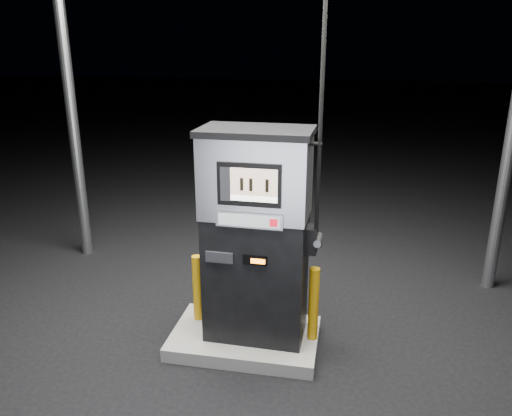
# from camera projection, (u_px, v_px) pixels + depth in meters

# --- Properties ---
(ground) EXTENTS (80.00, 80.00, 0.00)m
(ground) POSITION_uv_depth(u_px,v_px,m) (245.00, 344.00, 5.57)
(ground) COLOR black
(ground) RESTS_ON ground
(pump_island) EXTENTS (1.60, 1.00, 0.15)m
(pump_island) POSITION_uv_depth(u_px,v_px,m) (245.00, 338.00, 5.54)
(pump_island) COLOR slate
(pump_island) RESTS_ON ground
(fuel_dispenser) EXTENTS (1.25, 0.70, 4.70)m
(fuel_dispenser) POSITION_uv_depth(u_px,v_px,m) (257.00, 234.00, 5.16)
(fuel_dispenser) COLOR black
(fuel_dispenser) RESTS_ON pump_island
(bollard_left) EXTENTS (0.14, 0.14, 0.79)m
(bollard_left) POSITION_uv_depth(u_px,v_px,m) (197.00, 288.00, 5.68)
(bollard_left) COLOR #CC8E0B
(bollard_left) RESTS_ON pump_island
(bollard_right) EXTENTS (0.12, 0.12, 0.83)m
(bollard_right) POSITION_uv_depth(u_px,v_px,m) (314.00, 304.00, 5.29)
(bollard_right) COLOR #CC8E0B
(bollard_right) RESTS_ON pump_island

